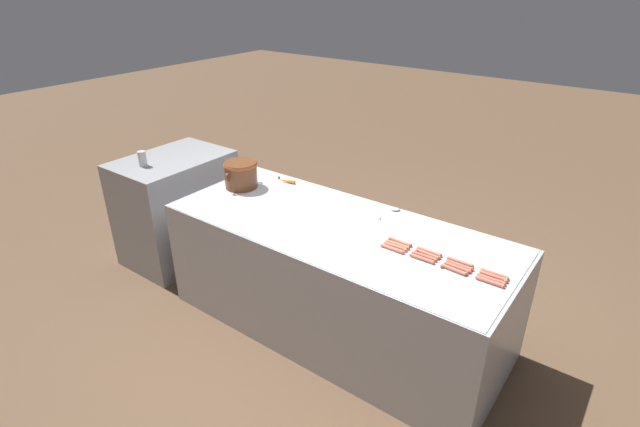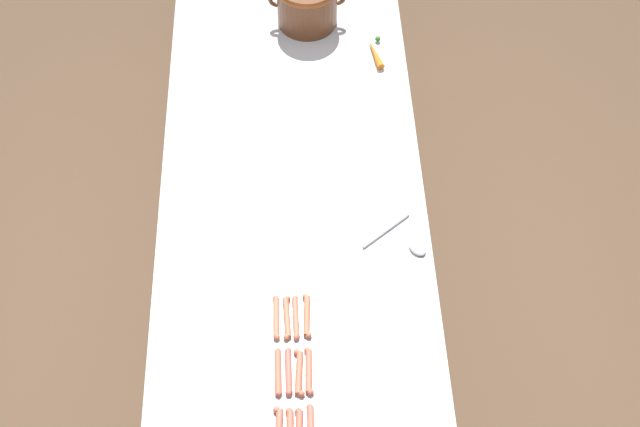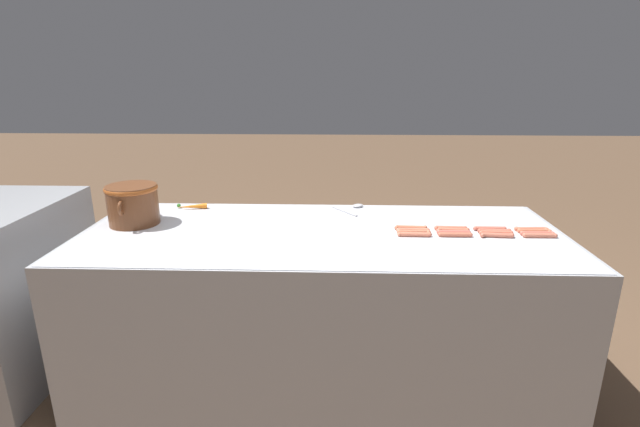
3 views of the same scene
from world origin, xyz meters
name	(u,v)px [view 1 (image 1 of 3)]	position (x,y,z in m)	size (l,w,h in m)	color
ground_plane	(336,324)	(0.00, 0.00, 0.00)	(20.00, 20.00, 0.00)	brown
griddle_counter	(337,278)	(0.00, 0.00, 0.42)	(0.98, 2.41, 0.84)	#ADAFB5
back_cabinet	(177,208)	(0.00, 1.74, 0.47)	(0.95, 0.66, 0.94)	#939599
hot_dog_0	(490,282)	(-0.06, -1.05, 0.85)	(0.02, 0.17, 0.02)	#CA6E55
hot_dog_1	(454,270)	(-0.06, -0.85, 0.85)	(0.03, 0.17, 0.02)	#CC6B52
hot_dog_2	(422,259)	(-0.06, -0.65, 0.85)	(0.02, 0.17, 0.02)	#CD684D
hot_dog_3	(392,249)	(-0.06, -0.45, 0.85)	(0.02, 0.17, 0.02)	#D47054
hot_dog_4	(491,279)	(-0.03, -1.05, 0.85)	(0.03, 0.17, 0.02)	#CD6755
hot_dog_5	(457,267)	(-0.03, -0.85, 0.85)	(0.03, 0.17, 0.02)	#D56950
hot_dog_6	(424,256)	(-0.03, -0.65, 0.85)	(0.02, 0.17, 0.02)	#CF6556
hot_dog_7	(395,246)	(-0.03, -0.45, 0.85)	(0.03, 0.17, 0.02)	#CC7051
hot_dog_8	(494,276)	(0.01, -1.05, 0.85)	(0.03, 0.17, 0.02)	#D36D4D
hot_dog_9	(460,265)	(0.00, -0.85, 0.85)	(0.03, 0.17, 0.02)	#CF644E
hot_dog_10	(428,254)	(0.01, -0.65, 0.85)	(0.03, 0.17, 0.02)	#D46C50
hot_dog_11	(398,244)	(0.00, -0.45, 0.85)	(0.03, 0.17, 0.02)	#CA6F54
hot_dog_12	(495,274)	(0.03, -1.05, 0.85)	(0.03, 0.17, 0.02)	#CA6E52
hot_dog_13	(460,262)	(0.04, -0.84, 0.85)	(0.02, 0.17, 0.02)	#CD6955
hot_dog_14	(429,252)	(0.04, -0.65, 0.85)	(0.03, 0.17, 0.02)	#CF6A50
hot_dog_15	(400,242)	(0.04, -0.45, 0.85)	(0.03, 0.17, 0.02)	#CD6E4D
bean_pot	(241,173)	(0.09, 0.98, 0.95)	(0.33, 0.26, 0.21)	brown
serving_spoon	(390,210)	(0.40, -0.17, 0.85)	(0.24, 0.20, 0.02)	#B7B7BC
carrot	(285,180)	(0.36, 0.77, 0.85)	(0.07, 0.18, 0.03)	orange
soda_can	(142,159)	(-0.25, 1.76, 1.01)	(0.07, 0.07, 0.12)	#BCBCC1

